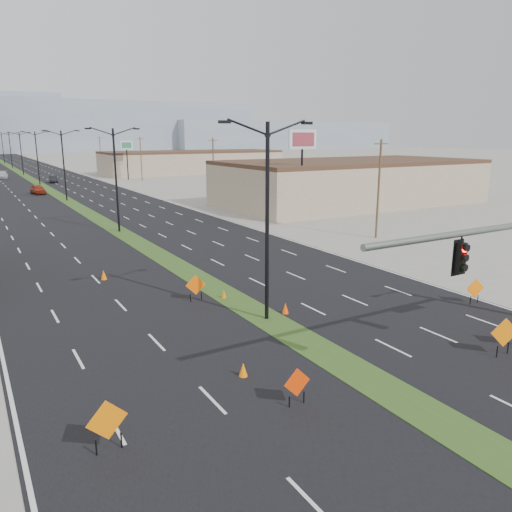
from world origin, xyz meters
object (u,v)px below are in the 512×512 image
car_mid (53,179)px  cone_3 (104,275)px  cone_2 (285,308)px  cone_0 (243,370)px  streetlight_5 (10,149)px  construction_sign_2 (196,286)px  pole_sign_east_far (127,149)px  streetlight_6 (3,147)px  streetlight_3 (37,156)px  construction_sign_1 (297,384)px  cone_1 (224,294)px  streetlight_2 (64,163)px  streetlight_1 (116,177)px  construction_sign_3 (505,334)px  streetlight_0 (267,217)px  car_left (38,189)px  car_far (2,175)px  pole_sign_east_near (302,146)px  construction_sign_5 (475,289)px  streetlight_4 (21,152)px  construction_sign_0 (107,422)px

car_mid → cone_3: bearing=-91.2°
cone_2 → cone_0: bearing=-136.5°
streetlight_5 → construction_sign_2: 135.52m
pole_sign_east_far → streetlight_6: bearing=100.5°
streetlight_3 → construction_sign_1: streetlight_3 is taller
cone_1 → construction_sign_2: bearing=165.5°
streetlight_3 → streetlight_2: bearing=-90.0°
car_mid → streetlight_6: bearing=97.3°
streetlight_1 → construction_sign_1: size_ratio=6.99×
car_mid → construction_sign_3: bearing=-82.6°
cone_3 → pole_sign_east_far: 78.85m
streetlight_6 → construction_sign_3: size_ratio=5.75×
construction_sign_1 → streetlight_0: bearing=66.8°
cone_1 → car_left: bearing=91.9°
car_left → car_far: bearing=88.3°
streetlight_3 → pole_sign_east_near: size_ratio=1.00×
cone_3 → pole_sign_east_far: size_ratio=0.08×
construction_sign_5 → cone_3: bearing=154.6°
car_mid → cone_2: (-1.64, -86.83, -0.39)m
pole_sign_east_far → construction_sign_5: bearing=-96.2°
cone_0 → cone_3: cone_3 is taller
streetlight_5 → cone_3: streetlight_5 is taller
construction_sign_3 → cone_2: (-5.24, 9.17, -0.72)m
car_mid → construction_sign_3: size_ratio=2.42×
streetlight_4 → cone_3: size_ratio=14.75×
car_mid → cone_3: car_mid is taller
construction_sign_0 → construction_sign_5: (21.50, 3.27, -0.15)m
car_mid → cone_3: (-8.48, -75.33, -0.35)m
streetlight_3 → pole_sign_east_near: 61.40m
streetlight_6 → car_left: (-2.44, -100.79, -4.67)m
car_mid → car_left: bearing=-100.0°
car_far → pole_sign_east_near: 81.94m
streetlight_3 → car_left: bearing=-98.3°
cone_2 → construction_sign_2: bearing=127.1°
streetlight_6 → streetlight_2: bearing=-90.0°
car_left → construction_sign_1: 75.03m
construction_sign_0 → car_mid: bearing=75.4°
car_mid → cone_0: bearing=-89.1°
streetlight_0 → streetlight_3: 84.00m
pole_sign_east_far → streetlight_3: bearing=-173.7°
streetlight_1 → cone_1: 24.39m
pole_sign_east_far → construction_sign_2: bearing=-105.8°
construction_sign_3 → cone_2: 10.59m
streetlight_1 → streetlight_6: size_ratio=1.00×
construction_sign_0 → construction_sign_1: bearing=-12.6°
streetlight_5 → cone_2: bearing=-89.5°
streetlight_2 → cone_2: bearing=-88.7°
pole_sign_east_far → car_left: bearing=-138.6°
streetlight_1 → construction_sign_5: (11.50, -31.88, -4.55)m
streetlight_3 → car_mid: bearing=45.8°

